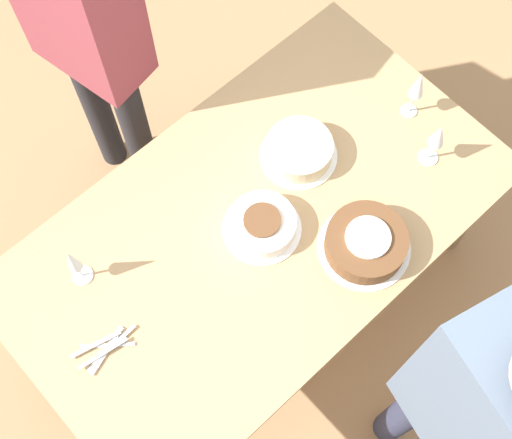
{
  "coord_description": "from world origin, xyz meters",
  "views": [
    {
      "loc": [
        -0.62,
        -0.67,
        2.92
      ],
      "look_at": [
        0.0,
        0.0,
        0.78
      ],
      "focal_mm": 50.0,
      "sensor_mm": 36.0,
      "label": 1
    }
  ],
  "objects_px": {
    "wine_glass_near": "(438,137)",
    "wine_glass_far": "(418,86)",
    "cake_front_chocolate": "(366,243)",
    "cake_back_decorated": "(299,150)",
    "cake_center_white": "(262,225)",
    "person_cutting": "(475,417)",
    "person_watching": "(82,20)",
    "wine_glass_extra": "(73,261)"
  },
  "relations": [
    {
      "from": "person_cutting",
      "to": "wine_glass_extra",
      "type": "bearing_deg",
      "value": 38.28
    },
    {
      "from": "cake_center_white",
      "to": "wine_glass_near",
      "type": "height_order",
      "value": "wine_glass_near"
    },
    {
      "from": "cake_back_decorated",
      "to": "wine_glass_far",
      "type": "bearing_deg",
      "value": -18.25
    },
    {
      "from": "cake_back_decorated",
      "to": "wine_glass_far",
      "type": "height_order",
      "value": "wine_glass_far"
    },
    {
      "from": "wine_glass_near",
      "to": "wine_glass_far",
      "type": "bearing_deg",
      "value": 62.7
    },
    {
      "from": "person_cutting",
      "to": "person_watching",
      "type": "xyz_separation_m",
      "value": [
        0.01,
        1.7,
        0.04
      ]
    },
    {
      "from": "wine_glass_near",
      "to": "wine_glass_far",
      "type": "relative_size",
      "value": 0.9
    },
    {
      "from": "cake_front_chocolate",
      "to": "person_watching",
      "type": "bearing_deg",
      "value": 101.21
    },
    {
      "from": "wine_glass_near",
      "to": "person_cutting",
      "type": "distance_m",
      "value": 0.92
    },
    {
      "from": "cake_center_white",
      "to": "cake_front_chocolate",
      "type": "xyz_separation_m",
      "value": [
        0.2,
        -0.28,
        0.01
      ]
    },
    {
      "from": "wine_glass_near",
      "to": "cake_front_chocolate",
      "type": "bearing_deg",
      "value": -168.5
    },
    {
      "from": "cake_center_white",
      "to": "wine_glass_far",
      "type": "relative_size",
      "value": 1.15
    },
    {
      "from": "cake_back_decorated",
      "to": "wine_glass_far",
      "type": "distance_m",
      "value": 0.45
    },
    {
      "from": "cake_front_chocolate",
      "to": "cake_center_white",
      "type": "bearing_deg",
      "value": 126.2
    },
    {
      "from": "cake_center_white",
      "to": "wine_glass_extra",
      "type": "xyz_separation_m",
      "value": [
        -0.54,
        0.27,
        0.1
      ]
    },
    {
      "from": "cake_front_chocolate",
      "to": "person_cutting",
      "type": "height_order",
      "value": "person_cutting"
    },
    {
      "from": "cake_center_white",
      "to": "person_watching",
      "type": "relative_size",
      "value": 0.15
    },
    {
      "from": "wine_glass_far",
      "to": "person_watching",
      "type": "distance_m",
      "value": 1.14
    },
    {
      "from": "cake_front_chocolate",
      "to": "person_watching",
      "type": "distance_m",
      "value": 1.18
    },
    {
      "from": "cake_back_decorated",
      "to": "person_cutting",
      "type": "xyz_separation_m",
      "value": [
        -0.31,
        -0.97,
        0.23
      ]
    },
    {
      "from": "cake_front_chocolate",
      "to": "wine_glass_near",
      "type": "relative_size",
      "value": 1.48
    },
    {
      "from": "wine_glass_far",
      "to": "person_cutting",
      "type": "distance_m",
      "value": 1.11
    },
    {
      "from": "wine_glass_near",
      "to": "wine_glass_far",
      "type": "height_order",
      "value": "wine_glass_far"
    },
    {
      "from": "cake_center_white",
      "to": "wine_glass_far",
      "type": "bearing_deg",
      "value": -1.73
    },
    {
      "from": "cake_center_white",
      "to": "person_watching",
      "type": "distance_m",
      "value": 0.89
    },
    {
      "from": "cake_back_decorated",
      "to": "person_watching",
      "type": "xyz_separation_m",
      "value": [
        -0.3,
        0.73,
        0.27
      ]
    },
    {
      "from": "wine_glass_near",
      "to": "person_cutting",
      "type": "height_order",
      "value": "person_cutting"
    },
    {
      "from": "cake_center_white",
      "to": "cake_front_chocolate",
      "type": "bearing_deg",
      "value": -53.8
    },
    {
      "from": "cake_center_white",
      "to": "wine_glass_extra",
      "type": "height_order",
      "value": "wine_glass_extra"
    },
    {
      "from": "cake_center_white",
      "to": "cake_front_chocolate",
      "type": "relative_size",
      "value": 0.86
    },
    {
      "from": "cake_center_white",
      "to": "cake_front_chocolate",
      "type": "distance_m",
      "value": 0.34
    },
    {
      "from": "cake_center_white",
      "to": "cake_back_decorated",
      "type": "distance_m",
      "value": 0.3
    },
    {
      "from": "person_cutting",
      "to": "person_watching",
      "type": "bearing_deg",
      "value": 13.58
    },
    {
      "from": "wine_glass_near",
      "to": "wine_glass_extra",
      "type": "bearing_deg",
      "value": 157.82
    },
    {
      "from": "cake_center_white",
      "to": "person_cutting",
      "type": "bearing_deg",
      "value": -91.89
    },
    {
      "from": "cake_front_chocolate",
      "to": "wine_glass_near",
      "type": "bearing_deg",
      "value": 11.5
    },
    {
      "from": "cake_front_chocolate",
      "to": "wine_glass_extra",
      "type": "distance_m",
      "value": 0.93
    },
    {
      "from": "cake_front_chocolate",
      "to": "wine_glass_far",
      "type": "height_order",
      "value": "wine_glass_far"
    },
    {
      "from": "cake_back_decorated",
      "to": "person_watching",
      "type": "distance_m",
      "value": 0.84
    },
    {
      "from": "cake_front_chocolate",
      "to": "cake_back_decorated",
      "type": "xyz_separation_m",
      "value": [
        0.08,
        0.39,
        -0.0
      ]
    },
    {
      "from": "person_cutting",
      "to": "cake_center_white",
      "type": "bearing_deg",
      "value": 11.96
    },
    {
      "from": "wine_glass_far",
      "to": "person_cutting",
      "type": "xyz_separation_m",
      "value": [
        -0.72,
        -0.83,
        0.11
      ]
    }
  ]
}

